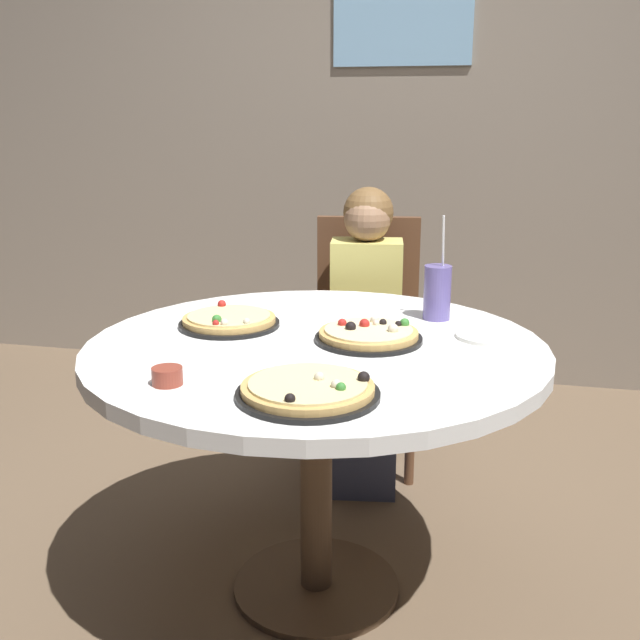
{
  "coord_description": "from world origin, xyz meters",
  "views": [
    {
      "loc": [
        0.43,
        -1.86,
        1.34
      ],
      "look_at": [
        0.0,
        0.05,
        0.8
      ],
      "focal_mm": 42.33,
      "sensor_mm": 36.0,
      "label": 1
    }
  ],
  "objects_px": {
    "pizza_cheese": "(308,390)",
    "pizza_pepperoni": "(229,321)",
    "diner_child": "(365,353)",
    "plate_small": "(489,336)",
    "sauce_bowl": "(167,376)",
    "chair_wooden": "(367,327)",
    "soda_cup": "(437,292)",
    "dining_table": "(316,377)",
    "pizza_veggie": "(369,335)"
  },
  "relations": [
    {
      "from": "soda_cup",
      "to": "sauce_bowl",
      "type": "relative_size",
      "value": 4.4
    },
    {
      "from": "chair_wooden",
      "to": "sauce_bowl",
      "type": "bearing_deg",
      "value": -100.42
    },
    {
      "from": "chair_wooden",
      "to": "plate_small",
      "type": "xyz_separation_m",
      "value": [
        0.46,
        -0.79,
        0.22
      ]
    },
    {
      "from": "pizza_veggie",
      "to": "dining_table",
      "type": "bearing_deg",
      "value": -159.18
    },
    {
      "from": "dining_table",
      "to": "sauce_bowl",
      "type": "relative_size",
      "value": 17.48
    },
    {
      "from": "pizza_veggie",
      "to": "plate_small",
      "type": "relative_size",
      "value": 1.6
    },
    {
      "from": "diner_child",
      "to": "pizza_cheese",
      "type": "xyz_separation_m",
      "value": [
        0.06,
        -1.14,
        0.28
      ]
    },
    {
      "from": "pizza_veggie",
      "to": "soda_cup",
      "type": "xyz_separation_m",
      "value": [
        0.16,
        0.26,
        0.06
      ]
    },
    {
      "from": "dining_table",
      "to": "pizza_pepperoni",
      "type": "height_order",
      "value": "pizza_pepperoni"
    },
    {
      "from": "chair_wooden",
      "to": "pizza_veggie",
      "type": "distance_m",
      "value": 0.93
    },
    {
      "from": "pizza_cheese",
      "to": "plate_small",
      "type": "height_order",
      "value": "pizza_cheese"
    },
    {
      "from": "chair_wooden",
      "to": "diner_child",
      "type": "bearing_deg",
      "value": -82.74
    },
    {
      "from": "sauce_bowl",
      "to": "pizza_pepperoni",
      "type": "bearing_deg",
      "value": 92.79
    },
    {
      "from": "diner_child",
      "to": "pizza_veggie",
      "type": "relative_size",
      "value": 3.75
    },
    {
      "from": "sauce_bowl",
      "to": "pizza_veggie",
      "type": "bearing_deg",
      "value": 47.94
    },
    {
      "from": "diner_child",
      "to": "chair_wooden",
      "type": "bearing_deg",
      "value": 97.26
    },
    {
      "from": "soda_cup",
      "to": "diner_child",
      "type": "bearing_deg",
      "value": 122.63
    },
    {
      "from": "pizza_cheese",
      "to": "plate_small",
      "type": "relative_size",
      "value": 1.74
    },
    {
      "from": "diner_child",
      "to": "soda_cup",
      "type": "height_order",
      "value": "diner_child"
    },
    {
      "from": "diner_child",
      "to": "pizza_veggie",
      "type": "height_order",
      "value": "diner_child"
    },
    {
      "from": "pizza_pepperoni",
      "to": "pizza_cheese",
      "type": "bearing_deg",
      "value": -54.33
    },
    {
      "from": "pizza_cheese",
      "to": "pizza_pepperoni",
      "type": "height_order",
      "value": "same"
    },
    {
      "from": "diner_child",
      "to": "plate_small",
      "type": "xyz_separation_m",
      "value": [
        0.44,
        -0.61,
        0.27
      ]
    },
    {
      "from": "soda_cup",
      "to": "sauce_bowl",
      "type": "bearing_deg",
      "value": -128.28
    },
    {
      "from": "dining_table",
      "to": "pizza_veggie",
      "type": "distance_m",
      "value": 0.18
    },
    {
      "from": "pizza_veggie",
      "to": "pizza_pepperoni",
      "type": "distance_m",
      "value": 0.42
    },
    {
      "from": "pizza_veggie",
      "to": "soda_cup",
      "type": "relative_size",
      "value": 0.94
    },
    {
      "from": "diner_child",
      "to": "sauce_bowl",
      "type": "relative_size",
      "value": 15.46
    },
    {
      "from": "pizza_cheese",
      "to": "soda_cup",
      "type": "bearing_deg",
      "value": 72.51
    },
    {
      "from": "dining_table",
      "to": "chair_wooden",
      "type": "relative_size",
      "value": 1.29
    },
    {
      "from": "sauce_bowl",
      "to": "plate_small",
      "type": "xyz_separation_m",
      "value": [
        0.7,
        0.53,
        -0.02
      ]
    },
    {
      "from": "chair_wooden",
      "to": "plate_small",
      "type": "distance_m",
      "value": 0.94
    },
    {
      "from": "dining_table",
      "to": "pizza_pepperoni",
      "type": "distance_m",
      "value": 0.32
    },
    {
      "from": "pizza_veggie",
      "to": "pizza_pepperoni",
      "type": "xyz_separation_m",
      "value": [
        -0.41,
        0.05,
        -0.0
      ]
    },
    {
      "from": "pizza_veggie",
      "to": "plate_small",
      "type": "height_order",
      "value": "pizza_veggie"
    },
    {
      "from": "pizza_cheese",
      "to": "pizza_pepperoni",
      "type": "distance_m",
      "value": 0.6
    },
    {
      "from": "chair_wooden",
      "to": "sauce_bowl",
      "type": "height_order",
      "value": "chair_wooden"
    },
    {
      "from": "plate_small",
      "to": "pizza_veggie",
      "type": "bearing_deg",
      "value": -162.29
    },
    {
      "from": "plate_small",
      "to": "sauce_bowl",
      "type": "bearing_deg",
      "value": -142.93
    },
    {
      "from": "diner_child",
      "to": "pizza_cheese",
      "type": "distance_m",
      "value": 1.18
    },
    {
      "from": "dining_table",
      "to": "pizza_pepperoni",
      "type": "xyz_separation_m",
      "value": [
        -0.28,
        0.1,
        0.11
      ]
    },
    {
      "from": "pizza_pepperoni",
      "to": "sauce_bowl",
      "type": "relative_size",
      "value": 4.12
    },
    {
      "from": "pizza_veggie",
      "to": "sauce_bowl",
      "type": "height_order",
      "value": "pizza_veggie"
    },
    {
      "from": "plate_small",
      "to": "pizza_cheese",
      "type": "bearing_deg",
      "value": -124.97
    },
    {
      "from": "chair_wooden",
      "to": "pizza_cheese",
      "type": "bearing_deg",
      "value": -86.32
    },
    {
      "from": "chair_wooden",
      "to": "diner_child",
      "type": "height_order",
      "value": "diner_child"
    },
    {
      "from": "chair_wooden",
      "to": "pizza_cheese",
      "type": "xyz_separation_m",
      "value": [
        0.09,
        -1.32,
        0.24
      ]
    },
    {
      "from": "diner_child",
      "to": "soda_cup",
      "type": "distance_m",
      "value": 0.63
    },
    {
      "from": "dining_table",
      "to": "soda_cup",
      "type": "xyz_separation_m",
      "value": [
        0.29,
        0.31,
        0.18
      ]
    },
    {
      "from": "soda_cup",
      "to": "sauce_bowl",
      "type": "distance_m",
      "value": 0.89
    }
  ]
}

